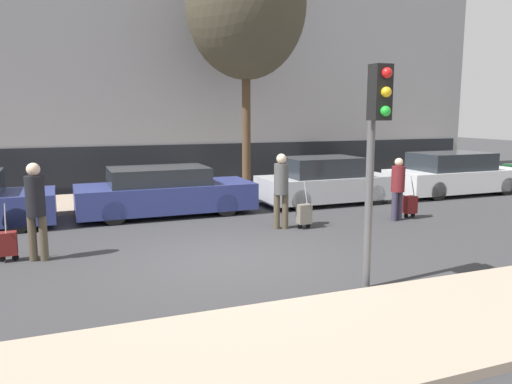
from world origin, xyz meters
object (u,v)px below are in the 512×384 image
object	(u,v)px
parked_car_2	(325,182)
traffic_light	(376,132)
pedestrian_right	(398,185)
trolley_center	(304,214)
trolley_left	(8,244)
parked_car_1	(164,192)
pedestrian_left	(36,205)
parked_car_3	(454,175)
trolley_right	(410,205)
bare_tree_near_crossing	(246,5)
pedestrian_center	(281,186)

from	to	relation	value
parked_car_2	traffic_light	distance (m)	7.79
parked_car_2	pedestrian_right	bearing A→B (deg)	-79.40
pedestrian_right	traffic_light	size ratio (longest dim) A/B	0.47
pedestrian_right	parked_car_2	bearing A→B (deg)	-95.37
parked_car_2	trolley_center	xyz separation A→B (m)	(-2.10, -2.78, -0.31)
trolley_left	trolley_center	xyz separation A→B (m)	(6.31, 0.38, 0.02)
parked_car_1	pedestrian_left	bearing A→B (deg)	-131.79
parked_car_1	pedestrian_right	xyz separation A→B (m)	(5.39, -2.89, 0.29)
parked_car_3	trolley_left	size ratio (longest dim) A/B	4.25
parked_car_3	pedestrian_left	world-z (taller)	pedestrian_left
parked_car_1	trolley_center	distance (m)	3.97
parked_car_2	trolley_left	size ratio (longest dim) A/B	3.70
trolley_right	bare_tree_near_crossing	xyz separation A→B (m)	(-2.75, 4.92, 5.75)
parked_car_1	trolley_center	world-z (taller)	parked_car_1
parked_car_3	pedestrian_left	distance (m)	13.24
parked_car_1	bare_tree_near_crossing	xyz separation A→B (m)	(3.17, 2.17, 5.48)
pedestrian_right	trolley_center	bearing A→B (deg)	-16.95
parked_car_1	parked_car_2	distance (m)	4.86
trolley_left	parked_car_1	bearing A→B (deg)	42.24
trolley_right	bare_tree_near_crossing	world-z (taller)	bare_tree_near_crossing
pedestrian_center	pedestrian_right	distance (m)	3.16
trolley_left	bare_tree_near_crossing	distance (m)	10.37
bare_tree_near_crossing	trolley_right	bearing A→B (deg)	-60.78
pedestrian_center	pedestrian_left	bearing A→B (deg)	28.38
parked_car_2	trolley_left	distance (m)	8.99
parked_car_3	pedestrian_left	xyz separation A→B (m)	(-12.83, -3.28, 0.39)
traffic_light	bare_tree_near_crossing	size ratio (longest dim) A/B	0.41
parked_car_2	pedestrian_center	xyz separation A→B (m)	(-2.62, -2.58, 0.36)
parked_car_2	pedestrian_left	xyz separation A→B (m)	(-7.89, -3.31, 0.39)
parked_car_1	trolley_right	distance (m)	6.53
trolley_center	parked_car_1	bearing A→B (deg)	134.09
parked_car_1	trolley_right	bearing A→B (deg)	-24.87
pedestrian_right	parked_car_1	bearing A→B (deg)	-44.21
parked_car_1	pedestrian_center	world-z (taller)	pedestrian_center
pedestrian_right	bare_tree_near_crossing	distance (m)	7.59
parked_car_1	traffic_light	size ratio (longest dim) A/B	1.37
parked_car_3	parked_car_1	bearing A→B (deg)	179.38
trolley_center	pedestrian_right	world-z (taller)	pedestrian_right
parked_car_3	trolley_right	world-z (taller)	parked_car_3
trolley_right	pedestrian_right	bearing A→B (deg)	-164.09
parked_car_3	trolley_right	distance (m)	4.70
pedestrian_right	bare_tree_near_crossing	xyz separation A→B (m)	(-2.22, 5.07, 5.19)
trolley_right	trolley_left	bearing A→B (deg)	-177.08
parked_car_3	trolley_left	distance (m)	13.72
parked_car_2	pedestrian_center	size ratio (longest dim) A/B	2.26
pedestrian_left	trolley_right	bearing A→B (deg)	21.09
pedestrian_left	pedestrian_right	xyz separation A→B (m)	(8.41, 0.49, -0.14)
trolley_left	parked_car_3	bearing A→B (deg)	13.15
trolley_center	bare_tree_near_crossing	xyz separation A→B (m)	(0.41, 5.02, 5.75)
parked_car_2	trolley_right	distance (m)	2.89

